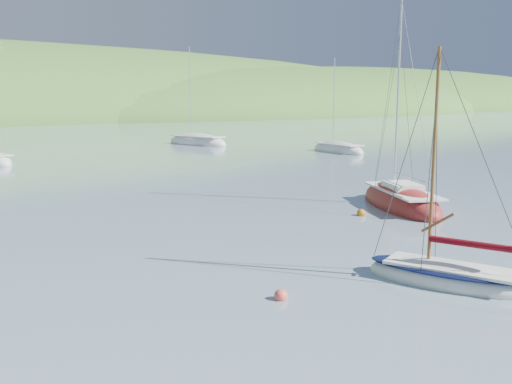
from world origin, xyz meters
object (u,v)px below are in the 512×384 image
sloop_red (401,203)px  distant_sloop_d (338,150)px  daysailer_white (447,277)px  distant_sloop_b (197,143)px

sloop_red → distant_sloop_d: 32.86m
daysailer_white → distant_sloop_b: distant_sloop_b is taller
daysailer_white → sloop_red: (8.96, 10.56, 0.03)m
distant_sloop_d → daysailer_white: bearing=-125.0°
distant_sloop_b → sloop_red: bearing=-120.9°
daysailer_white → sloop_red: sloop_red is taller
daysailer_white → distant_sloop_d: 46.66m
daysailer_white → distant_sloop_b: (18.62, 55.69, 0.02)m
distant_sloop_b → distant_sloop_d: (8.99, -18.07, -0.03)m
distant_sloop_b → distant_sloop_d: bearing=-82.4°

